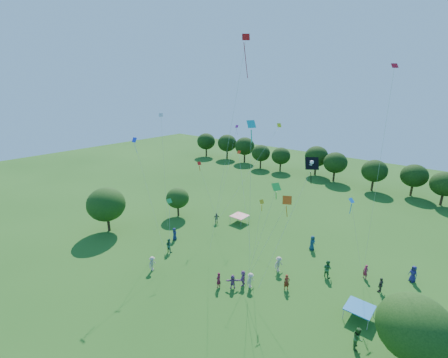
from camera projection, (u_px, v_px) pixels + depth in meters
near_tree_west at (106, 204)px, 40.98m from camera, size 5.14×5.14×6.30m
near_tree_north at (178, 198)px, 46.18m from camera, size 3.52×3.52×4.55m
near_tree_east at (415, 328)px, 20.21m from camera, size 4.89×4.89×6.05m
treeline at (345, 164)px, 61.99m from camera, size 88.01×8.77×6.77m
tent_red_stripe at (240, 216)px, 44.44m from camera, size 2.20×2.20×1.10m
tent_blue at (360, 308)px, 25.99m from camera, size 2.20×2.20×1.10m
crowd_person_0 at (175, 234)px, 39.42m from camera, size 0.88×0.93×1.69m
crowd_person_1 at (287, 282)px, 29.70m from camera, size 0.71×0.73×1.67m
crowd_person_2 at (169, 245)px, 36.51m from camera, size 0.94×0.62×1.76m
crowd_person_3 at (152, 263)px, 32.88m from camera, size 0.78×1.17×1.65m
crowd_person_4 at (217, 218)px, 44.26m from camera, size 0.93×0.98×1.59m
crowd_person_5 at (243, 278)px, 30.46m from camera, size 1.04×1.60×1.61m
crowd_person_6 at (312, 243)px, 37.02m from camera, size 0.67×1.00×1.86m
crowd_person_7 at (218, 280)px, 30.09m from camera, size 0.40×0.62×1.65m
crowd_person_8 at (358, 338)px, 23.01m from camera, size 0.74×1.02×1.85m
crowd_person_9 at (251, 280)px, 30.03m from camera, size 0.53×1.09×1.63m
crowd_person_10 at (381, 285)px, 29.36m from camera, size 0.60×1.00×1.59m
crowd_person_11 at (233, 282)px, 29.94m from camera, size 1.36×1.32×1.50m
crowd_person_12 at (413, 274)px, 30.94m from camera, size 1.00×0.84×1.79m
crowd_person_13 at (366, 272)px, 31.46m from camera, size 0.68×0.57×1.57m
crowd_person_14 at (327, 269)px, 31.73m from camera, size 1.05×0.74×1.92m
crowd_person_15 at (279, 264)px, 32.64m from camera, size 0.80×1.25×1.77m
pirate_kite at (311, 166)px, 26.03m from camera, size 3.06×4.78×12.23m
red_high_kite at (238, 91)px, 27.57m from camera, size 4.56×0.87×22.52m
small_kite_0 at (383, 142)px, 24.86m from camera, size 0.98×4.12×19.79m
small_kite_1 at (242, 182)px, 32.92m from camera, size 3.30×1.70×11.40m
small_kite_2 at (266, 146)px, 41.22m from camera, size 4.98×8.01×13.33m
small_kite_3 at (271, 205)px, 23.39m from camera, size 4.26×2.39×11.21m
small_kite_4 at (140, 163)px, 32.61m from camera, size 4.28×0.35×12.86m
small_kite_5 at (232, 150)px, 42.42m from camera, size 0.71×5.38×12.89m
small_kite_6 at (163, 146)px, 37.79m from camera, size 0.58×0.53×14.99m
small_kite_7 at (251, 175)px, 20.83m from camera, size 3.61×5.43×16.14m
small_kite_8 at (202, 174)px, 40.20m from camera, size 2.20×1.65×8.54m
small_kite_9 at (282, 212)px, 24.20m from camera, size 4.48×0.97×9.88m
small_kite_10 at (260, 214)px, 29.52m from camera, size 1.70×1.33×7.71m
small_kite_11 at (169, 208)px, 33.42m from camera, size 1.47×1.68×6.12m
small_kite_12 at (353, 212)px, 28.72m from camera, size 1.59×2.17×8.02m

